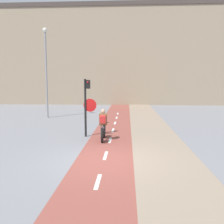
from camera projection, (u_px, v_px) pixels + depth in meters
The scene contains 7 objects.
ground_plane at pixel (104, 160), 9.06m from camera, with size 120.00×120.00×0.00m, color gray.
bike_lane at pixel (104, 160), 9.07m from camera, with size 2.09×60.00×0.02m.
sidewalk_strip at pixel (167, 161), 8.92m from camera, with size 2.40×60.00×0.05m.
building_row_background at pixel (121, 56), 31.90m from camera, with size 60.00×5.20×12.07m.
traffic_light_pole at pixel (87, 101), 12.71m from camera, with size 0.67×0.25×2.97m.
street_lamp_far at pixel (46, 64), 19.21m from camera, with size 0.36×0.36×6.88m.
cyclist_near at pixel (103, 126), 12.00m from camera, with size 0.46×1.72×1.53m.
Camera 1 is at (0.81, -8.75, 2.85)m, focal length 40.00 mm.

